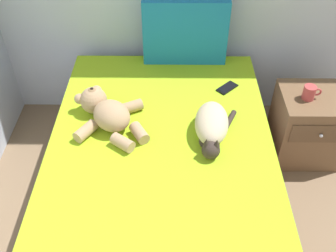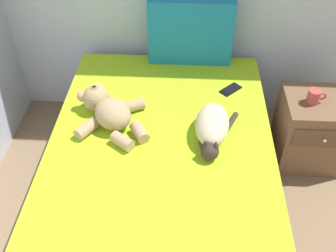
{
  "view_description": "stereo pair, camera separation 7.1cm",
  "coord_description": "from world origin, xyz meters",
  "px_view_note": "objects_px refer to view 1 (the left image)",
  "views": [
    {
      "loc": [
        1.24,
        1.38,
        2.1
      ],
      "look_at": [
        1.23,
        2.95,
        0.65
      ],
      "focal_mm": 41.5,
      "sensor_mm": 36.0,
      "label": 1
    },
    {
      "loc": [
        1.32,
        1.38,
        2.1
      ],
      "look_at": [
        1.23,
        2.95,
        0.65
      ],
      "focal_mm": 41.5,
      "sensor_mm": 36.0,
      "label": 2
    }
  ],
  "objects_px": {
    "cat": "(212,126)",
    "nightstand": "(308,126)",
    "bed": "(161,183)",
    "patterned_cushion": "(185,31)",
    "teddy_bear": "(107,112)",
    "mug": "(310,92)",
    "cell_phone": "(227,88)"
  },
  "relations": [
    {
      "from": "cat",
      "to": "nightstand",
      "type": "height_order",
      "value": "cat"
    },
    {
      "from": "cat",
      "to": "bed",
      "type": "bearing_deg",
      "value": -155.54
    },
    {
      "from": "nightstand",
      "to": "patterned_cushion",
      "type": "bearing_deg",
      "value": 156.31
    },
    {
      "from": "teddy_bear",
      "to": "bed",
      "type": "bearing_deg",
      "value": -36.54
    },
    {
      "from": "cat",
      "to": "nightstand",
      "type": "bearing_deg",
      "value": 28.68
    },
    {
      "from": "nightstand",
      "to": "mug",
      "type": "distance_m",
      "value": 0.32
    },
    {
      "from": "bed",
      "to": "teddy_bear",
      "type": "height_order",
      "value": "teddy_bear"
    },
    {
      "from": "mug",
      "to": "cell_phone",
      "type": "bearing_deg",
      "value": 173.27
    },
    {
      "from": "patterned_cushion",
      "to": "nightstand",
      "type": "height_order",
      "value": "patterned_cushion"
    },
    {
      "from": "patterned_cushion",
      "to": "teddy_bear",
      "type": "xyz_separation_m",
      "value": [
        -0.47,
        -0.67,
        -0.16
      ]
    },
    {
      "from": "bed",
      "to": "nightstand",
      "type": "distance_m",
      "value": 1.15
    },
    {
      "from": "bed",
      "to": "patterned_cushion",
      "type": "xyz_separation_m",
      "value": [
        0.15,
        0.91,
        0.51
      ]
    },
    {
      "from": "patterned_cushion",
      "to": "cell_phone",
      "type": "bearing_deg",
      "value": -50.94
    },
    {
      "from": "bed",
      "to": "cell_phone",
      "type": "relative_size",
      "value": 12.79
    },
    {
      "from": "cat",
      "to": "teddy_bear",
      "type": "distance_m",
      "value": 0.62
    },
    {
      "from": "cell_phone",
      "to": "mug",
      "type": "height_order",
      "value": "mug"
    },
    {
      "from": "bed",
      "to": "nightstand",
      "type": "relative_size",
      "value": 3.83
    },
    {
      "from": "bed",
      "to": "mug",
      "type": "height_order",
      "value": "mug"
    },
    {
      "from": "patterned_cushion",
      "to": "cat",
      "type": "bearing_deg",
      "value": -80.17
    },
    {
      "from": "patterned_cushion",
      "to": "cat",
      "type": "relative_size",
      "value": 1.38
    },
    {
      "from": "teddy_bear",
      "to": "nightstand",
      "type": "distance_m",
      "value": 1.42
    },
    {
      "from": "patterned_cushion",
      "to": "teddy_bear",
      "type": "height_order",
      "value": "patterned_cushion"
    },
    {
      "from": "teddy_bear",
      "to": "nightstand",
      "type": "relative_size",
      "value": 0.95
    },
    {
      "from": "cat",
      "to": "nightstand",
      "type": "distance_m",
      "value": 0.91
    },
    {
      "from": "teddy_bear",
      "to": "nightstand",
      "type": "xyz_separation_m",
      "value": [
        1.34,
        0.29,
        -0.37
      ]
    },
    {
      "from": "nightstand",
      "to": "mug",
      "type": "relative_size",
      "value": 4.34
    },
    {
      "from": "cell_phone",
      "to": "nightstand",
      "type": "distance_m",
      "value": 0.66
    },
    {
      "from": "teddy_bear",
      "to": "mug",
      "type": "height_order",
      "value": "teddy_bear"
    },
    {
      "from": "cell_phone",
      "to": "nightstand",
      "type": "height_order",
      "value": "cell_phone"
    },
    {
      "from": "bed",
      "to": "cell_phone",
      "type": "xyz_separation_m",
      "value": [
        0.42,
        0.57,
        0.28
      ]
    },
    {
      "from": "bed",
      "to": "cell_phone",
      "type": "height_order",
      "value": "cell_phone"
    },
    {
      "from": "teddy_bear",
      "to": "nightstand",
      "type": "bearing_deg",
      "value": 12.3
    }
  ]
}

